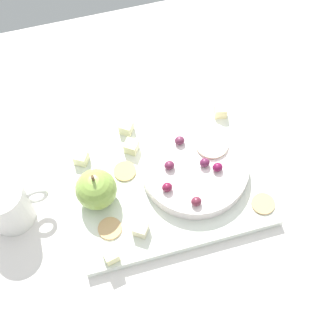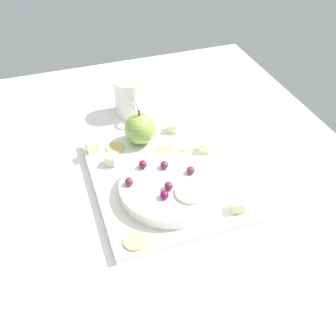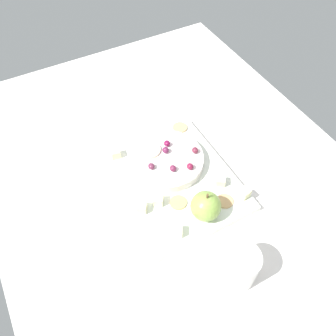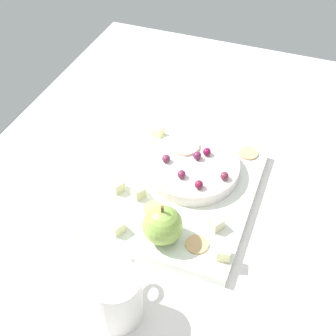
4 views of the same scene
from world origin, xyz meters
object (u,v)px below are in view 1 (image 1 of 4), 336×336
object	(u,v)px
cheese_cube_0	(126,127)
cheese_cube_4	(81,158)
cheese_cube_1	(221,111)
cheese_cube_5	(131,147)
grape_2	(180,141)
cheese_cube_2	(141,229)
platter	(166,179)
apple_slice_0	(212,145)
grape_4	(167,187)
cup	(7,205)
grape_1	(198,201)
apple_whole	(96,189)
cracker_1	(263,204)
grape_0	(205,163)
cracker_0	(125,171)
serving_dish	(195,168)
cracker_2	(110,228)
grape_5	(169,165)
grape_3	(218,167)

from	to	relation	value
cheese_cube_0	cheese_cube_4	distance (cm)	10.19
cheese_cube_0	cheese_cube_1	world-z (taller)	same
cheese_cube_5	grape_2	xyz separation A→B (cm)	(-8.36, 2.43, 2.16)
cheese_cube_2	platter	bearing A→B (deg)	-127.10
apple_slice_0	grape_4	bearing A→B (deg)	31.71
cup	grape_1	bearing A→B (deg)	165.09
apple_whole	cracker_1	bearing A→B (deg)	161.59
apple_whole	cracker_1	size ratio (longest dim) A/B	1.73
grape_2	cup	xyz separation A→B (cm)	(31.05, 3.98, -0.45)
grape_0	apple_slice_0	world-z (taller)	grape_0
cracker_1	grape_2	bearing A→B (deg)	-53.03
platter	cheese_cube_1	size ratio (longest dim) A/B	15.06
cracker_1	grape_0	bearing A→B (deg)	-47.88
cracker_0	cheese_cube_1	bearing A→B (deg)	-160.43
grape_0	grape_1	distance (cm)	7.33
cheese_cube_1	serving_dish	bearing A→B (deg)	51.38
apple_whole	cup	world-z (taller)	cup
grape_0	grape_1	xyz separation A→B (cm)	(3.29, 6.55, -0.06)
cheese_cube_1	cracker_0	distance (cm)	21.67
platter	cheese_cube_0	size ratio (longest dim) A/B	15.06
serving_dish	grape_1	xyz separation A→B (cm)	(1.78, 7.19, 2.05)
cheese_cube_5	cracker_1	world-z (taller)	cheese_cube_5
cracker_2	grape_1	xyz separation A→B (cm)	(-15.13, 0.51, 3.13)
grape_1	apple_slice_0	distance (cm)	11.58
apple_whole	cheese_cube_1	distance (cm)	28.28
cracker_2	cup	size ratio (longest dim) A/B	0.37
serving_dish	cheese_cube_1	world-z (taller)	serving_dish
cheese_cube_2	cracker_0	size ratio (longest dim) A/B	0.56
serving_dish	apple_whole	size ratio (longest dim) A/B	2.71
grape_5	cup	bearing A→B (deg)	-0.76
serving_dish	apple_whole	xyz separation A→B (cm)	(17.57, 0.43, 2.22)
cheese_cube_5	apple_slice_0	xyz separation A→B (cm)	(-13.74, 4.55, 1.73)
grape_2	apple_slice_0	distance (cm)	5.79
grape_0	cracker_1	bearing A→B (deg)	132.12
platter	cheese_cube_2	xyz separation A→B (cm)	(6.78, 8.97, 2.05)
grape_3	cup	bearing A→B (deg)	-4.77
grape_4	grape_2	bearing A→B (deg)	-119.20
serving_dish	platter	bearing A→B (deg)	-4.46
cheese_cube_4	grape_5	xyz separation A→B (cm)	(-14.47, 6.93, 2.19)
cracker_1	grape_5	xyz separation A→B (cm)	(13.96, -10.02, 3.12)
platter	grape_2	bearing A→B (deg)	-130.51
cheese_cube_4	cheese_cube_5	bearing A→B (deg)	179.10
cheese_cube_1	grape_0	bearing A→B (deg)	58.29
grape_1	cup	xyz separation A→B (cm)	(30.63, -8.15, -0.49)
cracker_0	apple_slice_0	xyz separation A→B (cm)	(-16.01, 0.43, 2.66)
apple_whole	cup	bearing A→B (deg)	-5.38
cracker_1	cup	bearing A→B (deg)	-13.94
cheese_cube_2	cracker_0	world-z (taller)	cheese_cube_2
cracker_2	grape_0	world-z (taller)	grape_0
cheese_cube_0	cracker_2	bearing A→B (deg)	68.49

